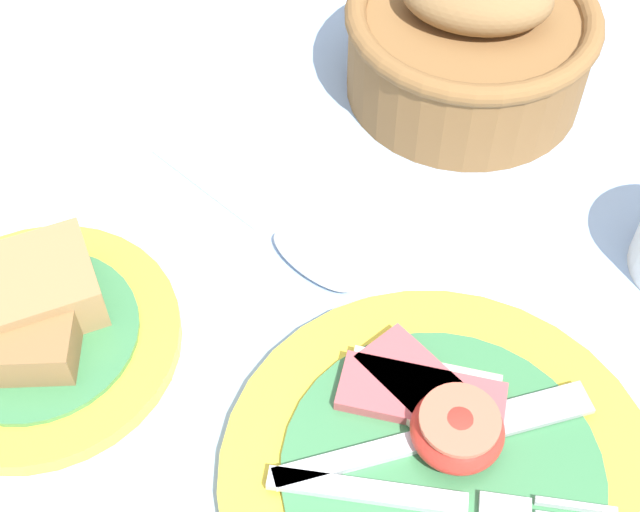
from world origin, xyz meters
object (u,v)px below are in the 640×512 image
(bread_plate, at_px, (36,325))
(bread_basket, at_px, (469,41))
(teaspoon_by_saucer, at_px, (284,239))
(breakfast_plate, at_px, (441,467))

(bread_plate, bearing_deg, bread_basket, 67.38)
(bread_plate, bearing_deg, teaspoon_by_saucer, 55.33)
(bread_basket, bearing_deg, bread_plate, -112.62)
(breakfast_plate, xyz_separation_m, bread_plate, (-0.25, -0.03, 0.01))
(teaspoon_by_saucer, bearing_deg, bread_plate, -109.22)
(bread_plate, distance_m, bread_basket, 0.37)
(breakfast_plate, relative_size, teaspoon_by_saucer, 1.29)
(breakfast_plate, relative_size, bread_plate, 1.42)
(bread_plate, height_order, bread_basket, bread_basket)
(breakfast_plate, height_order, teaspoon_by_saucer, breakfast_plate)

